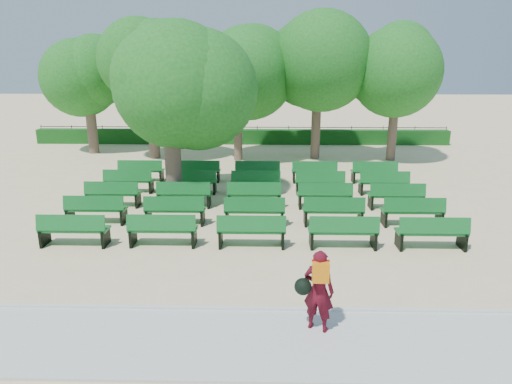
% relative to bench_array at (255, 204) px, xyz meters
% --- Properties ---
extents(ground, '(120.00, 120.00, 0.00)m').
position_rel_bench_array_xyz_m(ground, '(-1.18, -0.87, -0.10)').
color(ground, beige).
extents(paving, '(30.00, 2.20, 0.06)m').
position_rel_bench_array_xyz_m(paving, '(-1.18, -8.27, -0.07)').
color(paving, silver).
rests_on(paving, ground).
extents(curb, '(30.00, 0.12, 0.10)m').
position_rel_bench_array_xyz_m(curb, '(-1.18, -7.12, -0.05)').
color(curb, silver).
rests_on(curb, ground).
extents(hedge, '(26.00, 0.70, 0.90)m').
position_rel_bench_array_xyz_m(hedge, '(-1.18, 13.13, 0.35)').
color(hedge, '#144E16').
rests_on(hedge, ground).
extents(fence, '(26.00, 0.10, 1.02)m').
position_rel_bench_array_xyz_m(fence, '(-1.18, 13.53, -0.10)').
color(fence, black).
rests_on(fence, ground).
extents(tree_line, '(21.80, 6.80, 7.04)m').
position_rel_bench_array_xyz_m(tree_line, '(-1.18, 9.13, -0.10)').
color(tree_line, '#1F6E20').
rests_on(tree_line, ground).
extents(bench_array, '(1.96, 0.75, 1.21)m').
position_rel_bench_array_xyz_m(bench_array, '(0.00, 0.00, 0.00)').
color(bench_array, '#126625').
rests_on(bench_array, ground).
extents(tree_among, '(4.42, 4.42, 6.43)m').
position_rel_bench_array_xyz_m(tree_among, '(-2.90, 0.19, 4.30)').
color(tree_among, brown).
rests_on(tree_among, ground).
extents(person, '(0.82, 0.60, 1.63)m').
position_rel_bench_array_xyz_m(person, '(1.39, -7.83, 0.80)').
color(person, '#4D0B17').
rests_on(person, ground).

